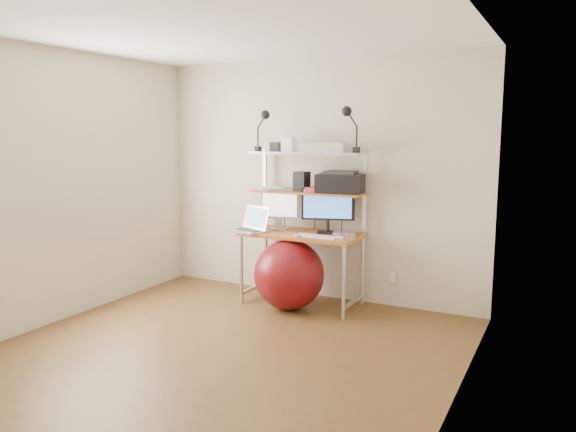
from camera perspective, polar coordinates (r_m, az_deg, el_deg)
name	(u,v)px	position (r m, az deg, el deg)	size (l,w,h in m)	color
room	(221,197)	(4.35, -6.79, 1.91)	(3.60, 3.60, 3.60)	brown
computer_desk	(305,211)	(5.69, 1.70, 0.51)	(1.20, 0.60, 1.57)	#B76B23
wall_outlet	(393,277)	(5.78, 10.58, -6.13)	(0.08, 0.01, 0.12)	silver
monitor_silver	(280,206)	(5.85, -0.81, 0.97)	(0.40, 0.18, 0.45)	#A9A8AD
monitor_black	(328,207)	(5.63, 4.09, 0.96)	(0.52, 0.22, 0.53)	black
laptop	(252,226)	(5.77, -3.63, -1.00)	(0.44, 0.40, 0.32)	#B7B6BB
keyboard	(317,236)	(5.45, 2.91, -2.07)	(0.43, 0.12, 0.01)	silver
mouse	(339,238)	(5.37, 5.20, -2.20)	(0.08, 0.05, 0.02)	silver
mac_mini	(345,233)	(5.56, 5.78, -1.75)	(0.21, 0.21, 0.04)	#B7B6BB
phone	(303,235)	(5.52, 1.55, -1.93)	(0.07, 0.13, 0.01)	black
printer	(341,183)	(5.59, 5.39, 3.40)	(0.49, 0.36, 0.22)	black
nas_cube	(302,181)	(5.75, 1.40, 3.55)	(0.13, 0.13, 0.20)	black
red_box	(315,190)	(5.62, 2.73, 2.67)	(0.17, 0.12, 0.05)	#AD1B1D
scanner	(322,147)	(5.61, 3.52, 7.05)	(0.49, 0.38, 0.11)	silver
box_white	(289,145)	(5.74, 0.07, 7.27)	(0.12, 0.10, 0.14)	silver
box_grey	(275,147)	(5.89, -1.30, 7.07)	(0.09, 0.09, 0.09)	#2B2B2E
clip_lamp_left	(264,121)	(5.84, -2.48, 9.57)	(0.17, 0.09, 0.42)	black
clip_lamp_right	(349,119)	(5.45, 6.20, 9.80)	(0.18, 0.10, 0.44)	black
exercise_ball	(289,275)	(5.58, 0.11, -5.97)	(0.70, 0.70, 0.70)	#680D0B
paper_stack	(273,188)	(5.90, -1.54, 2.81)	(0.35, 0.41, 0.02)	white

